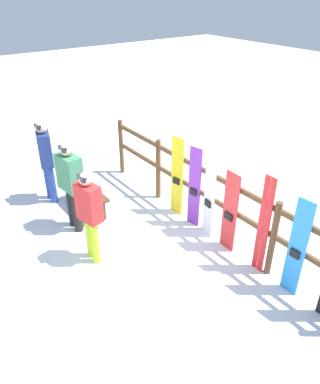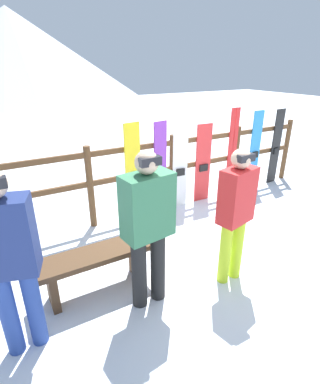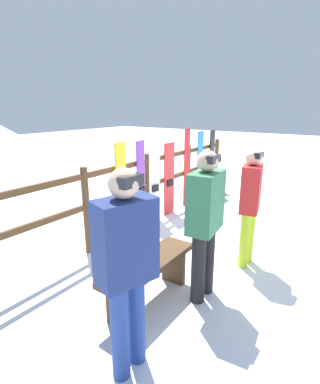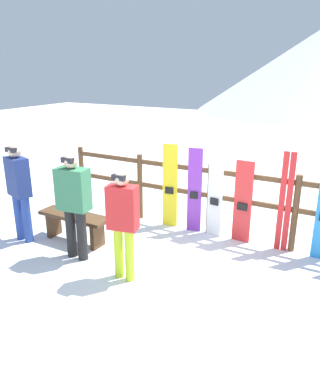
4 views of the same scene
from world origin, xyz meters
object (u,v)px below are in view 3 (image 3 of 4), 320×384
Objects in this scene: bench at (149,272)px; snowboard_white at (154,184)px; snowboard_blue at (200,166)px; snowboard_black_stripe at (211,162)px; snowboard_yellow at (122,192)px; person_plaid_green at (205,217)px; person_red at (250,200)px; person_navy at (126,261)px; snowboard_red at (169,179)px; snowboard_purple at (141,186)px; ski_pair_red at (187,168)px.

snowboard_white reaches higher than bench.
snowboard_blue is 0.60m from snowboard_black_stripe.
bench is 1.79m from snowboard_yellow.
snowboard_yellow is 0.87m from snowboard_white.
person_plaid_green reaches higher than snowboard_white.
bench is 1.60m from person_red.
person_navy is 4.80m from snowboard_blue.
snowboard_yellow is 1.01× the size of snowboard_blue.
snowboard_red is (3.22, 1.75, -0.27)m from person_navy.
person_navy reaches higher than person_plaid_green.
snowboard_yellow reaches higher than snowboard_purple.
bench is 0.91× the size of snowboard_red.
snowboard_yellow is at bearing -179.90° from ski_pair_red.
snowboard_yellow is (-0.30, 1.93, -0.14)m from person_red.
snowboard_purple is at bearing 179.98° from snowboard_white.
snowboard_black_stripe is (5.06, 1.75, -0.21)m from person_navy.
snowboard_purple is (2.35, 1.75, -0.21)m from person_navy.
snowboard_white is 0.49m from snowboard_red.
person_navy reaches higher than snowboard_black_stripe.
snowboard_purple is 1.08× the size of snowboard_white.
snowboard_yellow reaches higher than snowboard_red.
person_red reaches higher than bench.
person_navy is (-0.78, -0.38, 0.61)m from bench.
snowboard_red is at bearing 28.51° from person_navy.
person_plaid_green is 2.37m from snowboard_white.
person_navy is 1.06× the size of person_red.
person_navy is 5.36m from snowboard_black_stripe.
snowboard_white is 0.93× the size of snowboard_black_stripe.
person_red is 2.59m from ski_pair_red.
person_navy is 2.18m from person_red.
snowboard_red is at bearing -0.00° from snowboard_white.
snowboard_blue is (1.25, 0.00, 0.06)m from snowboard_red.
bench is 0.81× the size of person_red.
snowboard_yellow is 0.48m from snowboard_purple.
person_red is at bearing -4.81° from person_navy.
snowboard_purple is 1.00× the size of snowboard_black_stripe.
ski_pair_red reaches higher than snowboard_red.
ski_pair_red is 1.18m from snowboard_black_stripe.
snowboard_blue is at bearing 28.59° from person_plaid_green.
snowboard_purple is 0.94× the size of ski_pair_red.
person_navy is at bearing -143.36° from snowboard_purple.
person_red reaches higher than snowboard_blue.
person_navy is at bearing -136.87° from snowboard_yellow.
snowboard_white is 1.74m from snowboard_blue.
snowboard_purple is at bearing 84.66° from person_red.
bench is 0.76× the size of person_navy.
person_red reaches higher than snowboard_red.
person_plaid_green reaches higher than bench.
person_navy reaches higher than snowboard_blue.
snowboard_yellow reaches higher than snowboard_blue.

